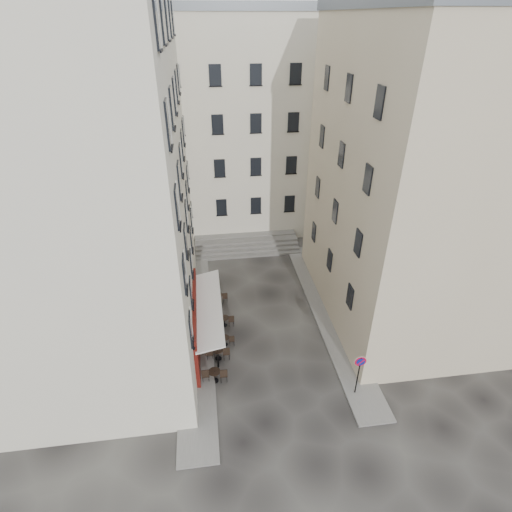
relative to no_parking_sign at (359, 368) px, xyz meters
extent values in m
plane|color=black|center=(-4.03, 3.95, -1.95)|extent=(90.00, 90.00, 0.00)
cube|color=slate|center=(-8.53, 7.95, -1.89)|extent=(2.00, 22.00, 0.12)
cube|color=slate|center=(0.47, 6.95, -1.89)|extent=(2.00, 18.00, 0.12)
cube|color=beige|center=(-14.53, 6.95, 8.05)|extent=(12.00, 16.00, 20.00)
cube|color=#C0AF8E|center=(6.47, 7.45, 7.05)|extent=(12.00, 14.00, 18.00)
cube|color=slate|center=(6.47, 7.45, 16.35)|extent=(12.20, 14.20, 0.60)
cube|color=beige|center=(-5.03, 22.95, 7.05)|extent=(18.00, 10.00, 18.00)
cube|color=slate|center=(-5.03, 22.95, 16.35)|extent=(18.20, 10.20, 0.60)
cube|color=#470E0A|center=(-8.45, 4.95, -0.20)|extent=(0.25, 7.00, 3.50)
cube|color=black|center=(-8.41, 4.95, -0.55)|extent=(0.06, 3.85, 2.00)
cube|color=white|center=(-7.63, 4.95, 1.00)|extent=(1.58, 7.30, 0.41)
cube|color=#585553|center=(-4.03, 15.85, -1.85)|extent=(9.00, 1.80, 0.20)
cube|color=#585553|center=(-4.03, 16.30, -1.65)|extent=(9.00, 1.80, 0.20)
cube|color=#585553|center=(-4.03, 16.75, -1.45)|extent=(9.00, 1.80, 0.20)
cube|color=#585553|center=(-4.03, 17.20, -1.25)|extent=(9.00, 1.80, 0.20)
cylinder|color=black|center=(-7.28, 2.95, -1.50)|extent=(0.10, 0.10, 0.90)
sphere|color=black|center=(-7.28, 2.95, -1.03)|extent=(0.12, 0.12, 0.12)
cylinder|color=black|center=(-7.28, 6.45, -1.50)|extent=(0.10, 0.10, 0.90)
sphere|color=black|center=(-7.28, 6.45, -1.03)|extent=(0.12, 0.12, 0.12)
cylinder|color=black|center=(-7.28, 9.95, -1.50)|extent=(0.10, 0.10, 0.90)
sphere|color=black|center=(-7.28, 9.95, -1.03)|extent=(0.12, 0.12, 0.12)
cylinder|color=black|center=(0.00, 0.01, -0.60)|extent=(0.07, 0.07, 2.71)
cylinder|color=#B90C27|center=(0.00, 0.00, 0.49)|extent=(0.63, 0.04, 0.63)
cylinder|color=navy|center=(0.00, -0.02, 0.49)|extent=(0.46, 0.05, 0.46)
cube|color=#B90C27|center=(0.00, -0.05, 0.49)|extent=(0.37, 0.03, 0.37)
cylinder|color=black|center=(-7.53, 1.88, -1.87)|extent=(0.40, 0.40, 0.02)
cylinder|color=black|center=(-7.53, 1.88, -1.51)|extent=(0.06, 0.06, 0.78)
cylinder|color=black|center=(-7.53, 1.88, -1.15)|extent=(0.67, 0.67, 0.04)
cube|color=black|center=(-7.03, 1.88, -1.45)|extent=(0.42, 0.42, 1.00)
cube|color=black|center=(-8.03, 1.99, -1.45)|extent=(0.42, 0.42, 1.00)
cylinder|color=black|center=(-7.24, 3.56, -1.87)|extent=(0.39, 0.39, 0.02)
cylinder|color=black|center=(-7.24, 3.56, -1.51)|extent=(0.05, 0.05, 0.76)
cylinder|color=black|center=(-7.24, 3.56, -1.17)|extent=(0.65, 0.65, 0.04)
cube|color=black|center=(-6.75, 3.56, -1.46)|extent=(0.41, 0.41, 0.98)
cube|color=black|center=(-7.73, 3.66, -1.46)|extent=(0.41, 0.41, 0.98)
cylinder|color=black|center=(-6.75, 4.70, -1.89)|extent=(0.32, 0.32, 0.02)
cylinder|color=black|center=(-6.75, 4.70, -1.59)|extent=(0.04, 0.04, 0.63)
cylinder|color=black|center=(-6.75, 4.70, -1.31)|extent=(0.54, 0.54, 0.04)
cube|color=black|center=(-6.34, 4.70, -1.55)|extent=(0.34, 0.34, 0.80)
cube|color=black|center=(-7.15, 4.79, -1.55)|extent=(0.34, 0.34, 0.80)
cylinder|color=black|center=(-6.67, 6.52, -1.88)|extent=(0.36, 0.36, 0.02)
cylinder|color=black|center=(-6.67, 6.52, -1.55)|extent=(0.05, 0.05, 0.69)
cylinder|color=black|center=(-6.67, 6.52, -1.24)|extent=(0.59, 0.59, 0.04)
cube|color=black|center=(-6.22, 6.52, -1.51)|extent=(0.38, 0.38, 0.89)
cube|color=black|center=(-7.11, 6.61, -1.51)|extent=(0.38, 0.38, 0.89)
cylinder|color=black|center=(-6.89, 9.11, -1.88)|extent=(0.35, 0.35, 0.02)
cylinder|color=black|center=(-6.89, 9.11, -1.57)|extent=(0.05, 0.05, 0.67)
cylinder|color=black|center=(-6.89, 9.11, -1.26)|extent=(0.58, 0.58, 0.04)
cube|color=black|center=(-6.46, 9.11, -1.52)|extent=(0.36, 0.36, 0.86)
cube|color=black|center=(-7.32, 9.20, -1.52)|extent=(0.36, 0.36, 0.86)
imported|color=black|center=(-7.23, 4.85, -1.14)|extent=(0.71, 0.67, 1.62)
camera|label=1|loc=(-7.34, -13.92, 15.77)|focal=28.00mm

